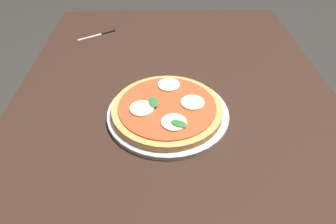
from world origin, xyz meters
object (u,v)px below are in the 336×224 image
dining_table (176,136)px  serving_tray (168,113)px  pizza (167,108)px  knife (102,34)px

dining_table → serving_tray: (-0.01, 0.02, 0.09)m
dining_table → pizza: 0.12m
pizza → knife: bearing=26.6°
serving_tray → pizza: (-0.00, 0.00, 0.02)m
dining_table → pizza: size_ratio=4.94×
serving_tray → knife: (0.49, 0.25, -0.00)m
pizza → knife: (0.50, 0.25, -0.02)m
knife → dining_table: bearing=-150.7°
dining_table → knife: knife is taller
dining_table → knife: 0.57m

